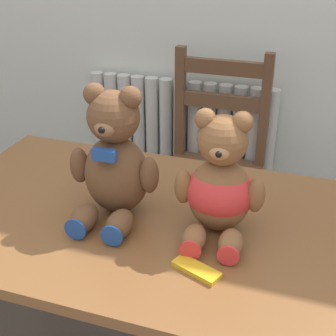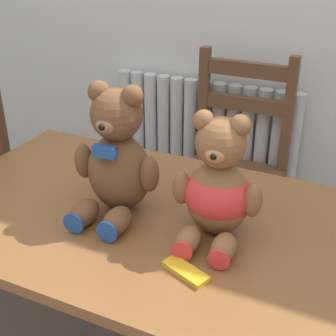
{
  "view_description": "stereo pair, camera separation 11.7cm",
  "coord_description": "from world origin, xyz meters",
  "views": [
    {
      "loc": [
        0.3,
        -0.61,
        1.41
      ],
      "look_at": [
        -0.03,
        0.37,
        0.87
      ],
      "focal_mm": 50.0,
      "sensor_mm": 36.0,
      "label": 1
    },
    {
      "loc": [
        0.41,
        -0.57,
        1.41
      ],
      "look_at": [
        -0.03,
        0.37,
        0.87
      ],
      "focal_mm": 50.0,
      "sensor_mm": 36.0,
      "label": 2
    }
  ],
  "objects": [
    {
      "name": "wooden_chair_behind",
      "position": [
        -0.08,
        1.12,
        0.48
      ],
      "size": [
        0.41,
        0.39,
        0.96
      ],
      "rotation": [
        0.0,
        0.0,
        3.14
      ],
      "color": "brown",
      "rests_on": "ground_plane"
    },
    {
      "name": "dining_table",
      "position": [
        0.0,
        0.37,
        0.62
      ],
      "size": [
        1.39,
        0.73,
        0.72
      ],
      "color": "brown",
      "rests_on": "ground_plane"
    },
    {
      "name": "chocolate_bar",
      "position": [
        0.1,
        0.19,
        0.72
      ],
      "size": [
        0.12,
        0.08,
        0.01
      ],
      "primitive_type": "cube",
      "rotation": [
        0.0,
        0.0,
        -0.37
      ],
      "color": "gold",
      "rests_on": "dining_table"
    },
    {
      "name": "radiator",
      "position": [
        -0.29,
        1.33,
        0.36
      ],
      "size": [
        0.89,
        0.1,
        0.79
      ],
      "color": "beige",
      "rests_on": "ground_plane"
    },
    {
      "name": "teddy_bear_left",
      "position": [
        -0.17,
        0.36,
        0.87
      ],
      "size": [
        0.24,
        0.24,
        0.35
      ],
      "rotation": [
        0.0,
        0.0,
        3.18
      ],
      "color": "brown",
      "rests_on": "dining_table"
    },
    {
      "name": "teddy_bear_right",
      "position": [
        0.11,
        0.36,
        0.85
      ],
      "size": [
        0.22,
        0.24,
        0.32
      ],
      "rotation": [
        0.0,
        0.0,
        3.23
      ],
      "color": "brown",
      "rests_on": "dining_table"
    }
  ]
}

